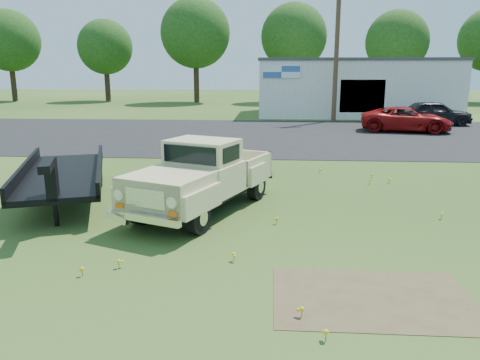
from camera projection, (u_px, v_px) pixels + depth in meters
The scene contains 15 objects.
ground at pixel (274, 230), 10.11m from camera, with size 140.00×140.00×0.00m, color #264215.
asphalt_lot at pixel (273, 135), 24.67m from camera, with size 90.00×14.00×0.02m, color black.
dirt_patch_a at pixel (373, 298), 7.10m from camera, with size 3.00×2.00×0.01m, color brown.
dirt_patch_b at pixel (205, 188), 13.64m from camera, with size 2.20×1.60×0.01m, color brown.
commercial_building at pixel (353, 87), 35.42m from camera, with size 14.20×8.20×4.15m.
utility_pole_mid at pixel (337, 50), 30.13m from camera, with size 1.60×0.30×9.00m.
treeline_a at pixel (9, 41), 49.35m from camera, with size 6.40×6.40×9.52m.
treeline_b at pixel (105, 47), 49.80m from camera, with size 5.76×5.76×8.57m.
treeline_c at pixel (195, 33), 47.38m from camera, with size 7.04×7.04×10.47m.
treeline_d at pixel (294, 37), 47.75m from camera, with size 6.72×6.72×10.00m.
treeline_e at pixel (397, 42), 45.77m from camera, with size 6.08×6.08×9.04m.
vintage_pickup_truck at pixel (203, 176), 11.29m from camera, with size 1.90×4.88×1.77m, color #C6BC84, non-canonical shape.
flatbed_trailer at pixel (63, 170), 12.29m from camera, with size 1.96×5.87×1.60m, color black, non-canonical shape.
red_pickup at pixel (406, 120), 25.77m from camera, with size 2.24×4.85×1.35m, color maroon.
dark_sedan at pixel (434, 113), 28.79m from camera, with size 1.77×4.39×1.50m, color black.
Camera 1 is at (-0.06, -9.61, 3.39)m, focal length 35.00 mm.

